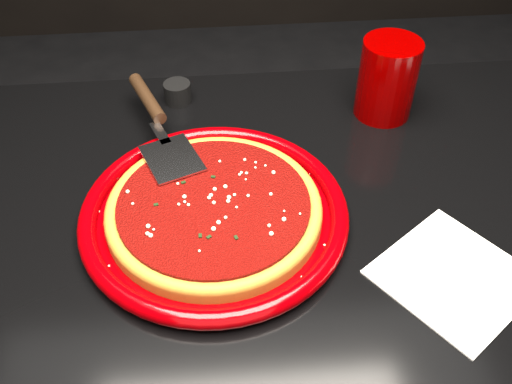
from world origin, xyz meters
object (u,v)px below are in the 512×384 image
(table, at_px, (262,372))
(pizza_server, at_px, (159,124))
(cup, at_px, (387,79))
(ramekin, at_px, (178,92))
(plate, at_px, (214,213))

(table, distance_m, pizza_server, 0.49)
(cup, height_order, ramekin, cup)
(plate, bearing_deg, cup, 37.79)
(table, height_order, ramekin, ramekin)
(table, distance_m, cup, 0.56)
(table, height_order, cup, cup)
(pizza_server, distance_m, ramekin, 0.13)
(pizza_server, height_order, ramekin, pizza_server)
(cup, bearing_deg, ramekin, 169.47)
(cup, bearing_deg, table, -131.18)
(plate, xyz_separation_m, ramekin, (-0.05, 0.29, 0.00))
(cup, relative_size, ramekin, 2.84)
(plate, height_order, pizza_server, pizza_server)
(table, relative_size, cup, 9.12)
(pizza_server, relative_size, ramekin, 6.68)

